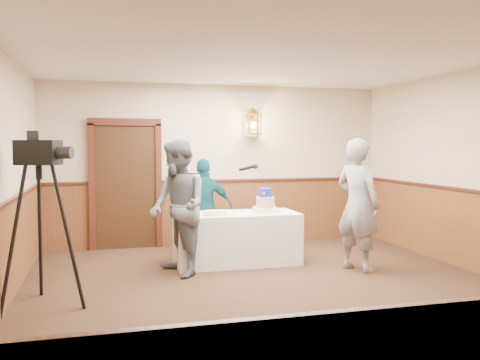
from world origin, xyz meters
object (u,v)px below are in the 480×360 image
object	(u,v)px
sheet_cake_yellow	(215,213)
interviewer	(178,208)
display_table	(237,238)
tv_camera_rig	(41,233)
assistant_p	(204,207)
tiered_cake	(265,203)
sheet_cake_green	(188,212)
baker	(358,205)

from	to	relation	value
sheet_cake_yellow	interviewer	bearing A→B (deg)	-149.72
display_table	tv_camera_rig	world-z (taller)	tv_camera_rig
sheet_cake_yellow	assistant_p	world-z (taller)	assistant_p
interviewer	assistant_p	bearing A→B (deg)	138.75
tv_camera_rig	assistant_p	bearing A→B (deg)	66.82
display_table	sheet_cake_yellow	world-z (taller)	sheet_cake_yellow
assistant_p	tv_camera_rig	world-z (taller)	tv_camera_rig
tiered_cake	sheet_cake_green	xyz separation A→B (m)	(-1.16, 0.04, -0.10)
tv_camera_rig	tiered_cake	bearing A→B (deg)	47.51
tiered_cake	tv_camera_rig	size ratio (longest dim) A/B	0.22
sheet_cake_yellow	baker	distance (m)	2.01
sheet_cake_green	interviewer	distance (m)	0.56
assistant_p	display_table	bearing A→B (deg)	124.13
tiered_cake	interviewer	world-z (taller)	interviewer
sheet_cake_green	tv_camera_rig	world-z (taller)	tv_camera_rig
sheet_cake_green	baker	size ratio (longest dim) A/B	0.17
sheet_cake_green	assistant_p	distance (m)	0.82
sheet_cake_green	assistant_p	xyz separation A→B (m)	(0.38, 0.72, -0.02)
display_table	sheet_cake_yellow	distance (m)	0.55
interviewer	sheet_cake_yellow	bearing A→B (deg)	104.70
tv_camera_rig	interviewer	bearing A→B (deg)	52.96
display_table	sheet_cake_yellow	xyz separation A→B (m)	(-0.35, -0.13, 0.41)
tiered_cake	display_table	bearing A→B (deg)	179.78
sheet_cake_yellow	display_table	bearing A→B (deg)	20.00
assistant_p	tv_camera_rig	bearing A→B (deg)	55.45
sheet_cake_yellow	sheet_cake_green	distance (m)	0.41
sheet_cake_green	sheet_cake_yellow	bearing A→B (deg)	-24.59
tiered_cake	sheet_cake_yellow	xyz separation A→B (m)	(-0.79, -0.13, -0.11)
tiered_cake	interviewer	xyz separation A→B (m)	(-1.37, -0.46, 0.03)
baker	assistant_p	xyz separation A→B (m)	(-1.86, 1.59, -0.16)
interviewer	tv_camera_rig	bearing A→B (deg)	-74.41
display_table	sheet_cake_green	distance (m)	0.83
tv_camera_rig	baker	bearing A→B (deg)	30.32
tiered_cake	assistant_p	distance (m)	1.10
display_table	baker	world-z (taller)	baker
interviewer	baker	xyz separation A→B (m)	(2.45, -0.36, 0.00)
interviewer	tv_camera_rig	world-z (taller)	interviewer
sheet_cake_yellow	sheet_cake_green	xyz separation A→B (m)	(-0.37, 0.17, 0.01)
tiered_cake	assistant_p	world-z (taller)	assistant_p
baker	display_table	bearing A→B (deg)	33.65
interviewer	display_table	bearing A→B (deg)	101.00
tiered_cake	interviewer	bearing A→B (deg)	-161.37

